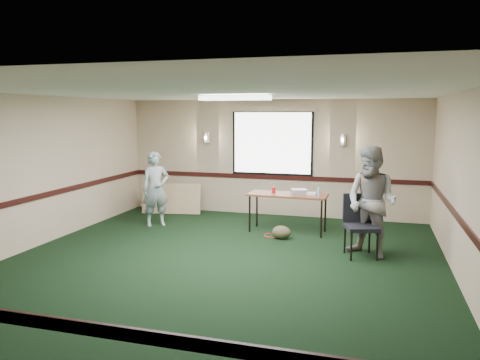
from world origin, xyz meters
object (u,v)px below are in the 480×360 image
(projector, at_px, (299,192))
(conference_chair, at_px, (360,220))
(person_right, at_px, (372,202))
(person_left, at_px, (156,189))
(folding_table, at_px, (288,197))

(projector, relative_size, conference_chair, 0.29)
(conference_chair, xyz_separation_m, person_right, (0.18, -0.02, 0.32))
(conference_chair, height_order, person_right, person_right)
(projector, xyz_separation_m, conference_chair, (1.22, -1.22, -0.23))
(projector, xyz_separation_m, person_left, (-3.02, -0.25, -0.04))
(person_left, bearing_deg, person_right, -50.90)
(folding_table, xyz_separation_m, person_right, (1.63, -1.22, 0.20))
(person_right, bearing_deg, person_left, -162.35)
(conference_chair, distance_m, person_right, 0.37)
(folding_table, height_order, conference_chair, conference_chair)
(conference_chair, xyz_separation_m, person_left, (-4.24, 0.96, 0.19))
(projector, bearing_deg, person_left, 162.82)
(folding_table, bearing_deg, person_right, -34.15)
(conference_chair, bearing_deg, person_left, 149.42)
(conference_chair, bearing_deg, person_right, -23.74)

